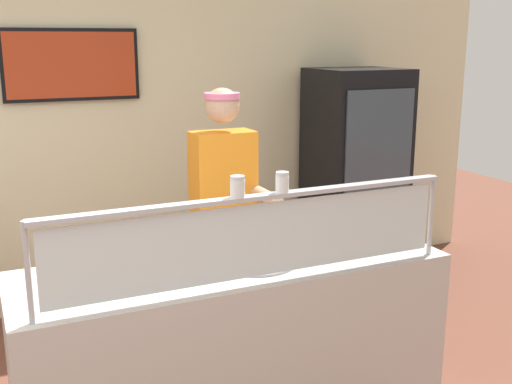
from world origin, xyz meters
TOP-DOWN VIEW (x-y plane):
  - ground_plane at (1.08, 1.00)m, footprint 12.00×12.00m
  - shop_rear_unit at (1.07, 2.42)m, footprint 6.56×0.13m
  - serving_counter at (1.08, 0.36)m, footprint 2.16×0.71m
  - sneeze_guard at (1.08, 0.06)m, footprint 1.98×0.06m
  - pizza_tray at (1.19, 0.33)m, footprint 0.44×0.44m
  - pizza_server at (1.15, 0.31)m, footprint 0.12×0.29m
  - parmesan_shaker at (0.98, 0.06)m, footprint 0.07×0.07m
  - pepper_flake_shaker at (1.20, 0.06)m, footprint 0.06×0.06m
  - worker_figure at (1.33, 1.10)m, footprint 0.41×0.50m
  - drink_fridge at (2.87, 1.97)m, footprint 0.72×0.66m

SIDE VIEW (x-z plane):
  - ground_plane at x=1.08m, z-range 0.00..0.00m
  - serving_counter at x=1.08m, z-range 0.00..0.95m
  - drink_fridge at x=2.87m, z-range 0.00..1.81m
  - pizza_tray at x=1.19m, z-range 0.95..0.98m
  - pizza_server at x=1.15m, z-range 0.99..0.99m
  - worker_figure at x=1.33m, z-range 0.13..1.89m
  - sneeze_guard at x=1.08m, z-range 1.01..1.43m
  - shop_rear_unit at x=1.07m, z-range 0.01..2.71m
  - pepper_flake_shaker at x=1.20m, z-range 1.36..1.46m
  - parmesan_shaker at x=0.98m, z-range 1.36..1.46m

